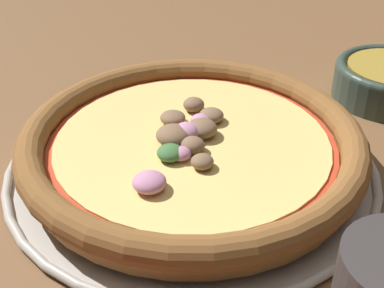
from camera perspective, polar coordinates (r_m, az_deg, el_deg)
The scene contains 3 objects.
ground_plane at distance 0.51m, azimuth -0.00°, elevation -2.72°, with size 3.00×3.00×0.00m, color brown.
pizza_tray at distance 0.51m, azimuth -0.00°, elevation -2.31°, with size 0.35×0.35×0.01m.
pizza at distance 0.50m, azimuth -0.02°, elevation -0.04°, with size 0.32×0.32×0.04m.
Camera 1 is at (0.40, 0.12, 0.30)m, focal length 50.00 mm.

